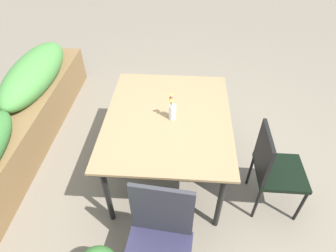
% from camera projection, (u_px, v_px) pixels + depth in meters
% --- Properties ---
extents(ground_plane, '(12.00, 12.00, 0.00)m').
position_uv_depth(ground_plane, '(172.00, 171.00, 3.09)').
color(ground_plane, '#756B5B').
extents(dining_table, '(1.41, 1.15, 0.77)m').
position_uv_depth(dining_table, '(168.00, 121.00, 2.63)').
color(dining_table, '#8C704C').
rests_on(dining_table, ground).
extents(chair_near_left, '(0.43, 0.43, 0.89)m').
position_uv_depth(chair_near_left, '(273.00, 167.00, 2.49)').
color(chair_near_left, black).
rests_on(chair_near_left, ground).
extents(chair_end_left, '(0.51, 0.51, 0.97)m').
position_uv_depth(chair_end_left, '(159.00, 241.00, 1.95)').
color(chair_end_left, '#28263F').
rests_on(chair_end_left, ground).
extents(flower_vase, '(0.07, 0.07, 0.28)m').
position_uv_depth(flower_vase, '(172.00, 109.00, 2.50)').
color(flower_vase, silver).
rests_on(flower_vase, dining_table).
extents(planter_box, '(3.29, 0.56, 0.81)m').
position_uv_depth(planter_box, '(13.00, 127.00, 3.06)').
color(planter_box, brown).
rests_on(planter_box, ground).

